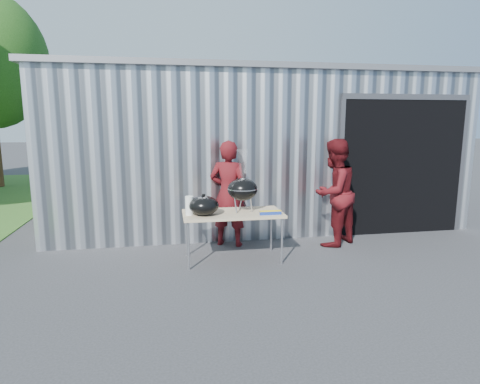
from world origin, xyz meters
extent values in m
plane|color=#2E2E31|center=(0.00, 0.00, 0.00)|extent=(80.00, 80.00, 0.00)
cube|color=silver|center=(0.80, 4.70, 1.50)|extent=(8.00, 6.00, 3.00)
cube|color=slate|center=(0.80, 4.70, 3.05)|extent=(8.20, 6.20, 0.10)
cube|color=black|center=(3.30, 2.27, 1.25)|extent=(2.40, 1.20, 2.50)
cube|color=#4C4C51|center=(3.30, 1.70, 2.55)|extent=(2.52, 0.08, 0.10)
cube|color=tan|center=(-0.08, 0.74, 0.73)|extent=(1.50, 0.75, 0.04)
cylinder|color=silver|center=(-0.77, 0.42, 0.35)|extent=(0.03, 0.03, 0.71)
cylinder|color=silver|center=(0.61, 0.42, 0.35)|extent=(0.03, 0.03, 0.71)
cylinder|color=silver|center=(-0.77, 1.05, 0.35)|extent=(0.03, 0.03, 0.71)
cylinder|color=silver|center=(0.61, 1.05, 0.35)|extent=(0.03, 0.03, 0.71)
ellipsoid|color=black|center=(0.08, 0.78, 1.09)|extent=(0.46, 0.46, 0.34)
cylinder|color=silver|center=(0.08, 0.78, 1.10)|extent=(0.47, 0.47, 0.02)
cylinder|color=silver|center=(0.08, 0.78, 1.12)|extent=(0.44, 0.44, 0.01)
cylinder|color=silver|center=(0.08, 0.92, 0.87)|extent=(0.02, 0.02, 0.24)
cylinder|color=silver|center=(-0.04, 0.71, 0.87)|extent=(0.02, 0.02, 0.24)
cylinder|color=silver|center=(0.20, 0.71, 0.87)|extent=(0.02, 0.02, 0.24)
cylinder|color=#C46346|center=(-0.06, 0.78, 1.13)|extent=(0.02, 0.14, 0.02)
cylinder|color=#C46346|center=(-0.02, 0.78, 1.13)|extent=(0.02, 0.14, 0.02)
cylinder|color=#C46346|center=(0.02, 0.78, 1.13)|extent=(0.02, 0.14, 0.02)
cylinder|color=#C46346|center=(0.06, 0.78, 1.13)|extent=(0.02, 0.14, 0.02)
cylinder|color=#C46346|center=(0.10, 0.78, 1.13)|extent=(0.02, 0.14, 0.02)
cylinder|color=#C46346|center=(0.14, 0.78, 1.13)|extent=(0.02, 0.14, 0.02)
cylinder|color=#C46346|center=(0.18, 0.78, 1.13)|extent=(0.02, 0.14, 0.02)
cylinder|color=#C46346|center=(0.22, 0.78, 1.13)|extent=(0.02, 0.14, 0.02)
cone|color=silver|center=(0.08, 0.78, 1.42)|extent=(0.20, 0.20, 0.55)
ellipsoid|color=black|center=(-0.52, 0.64, 0.89)|extent=(0.44, 0.44, 0.29)
cylinder|color=black|center=(-0.52, 0.64, 1.05)|extent=(0.05, 0.05, 0.03)
cylinder|color=white|center=(-0.73, 0.69, 0.89)|extent=(0.12, 0.12, 0.28)
cube|color=white|center=(-0.63, 0.95, 0.80)|extent=(0.20, 0.15, 0.10)
cube|color=navy|center=(0.45, 0.49, 0.78)|extent=(0.32, 0.05, 0.05)
cube|color=yellow|center=(0.45, 0.49, 0.81)|extent=(0.32, 0.05, 0.01)
imported|color=#4E0E12|center=(-0.02, 1.51, 0.90)|extent=(0.77, 0.65, 1.80)
imported|color=#4E0E12|center=(1.74, 1.21, 0.91)|extent=(1.12, 1.06, 1.83)
camera|label=1|loc=(-1.02, -5.11, 2.11)|focal=30.00mm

